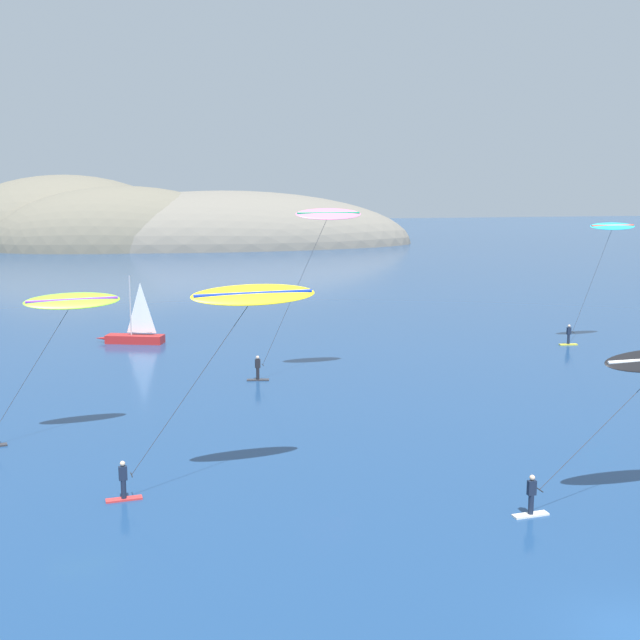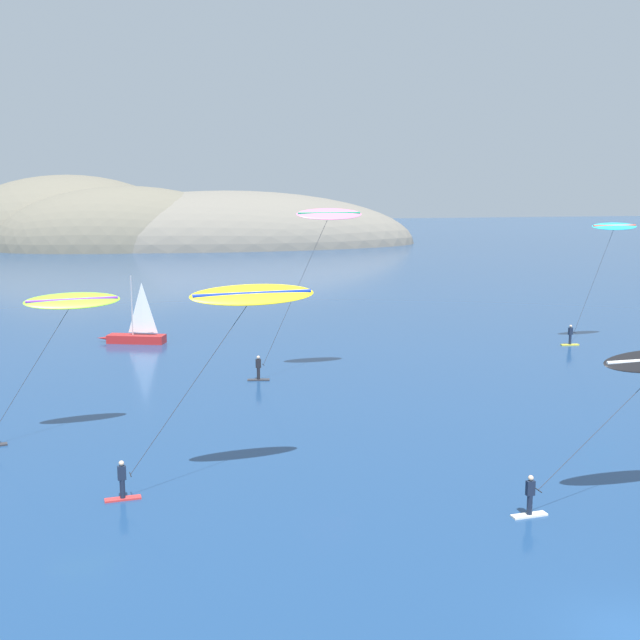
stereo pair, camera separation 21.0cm
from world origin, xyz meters
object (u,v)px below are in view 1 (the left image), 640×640
kitesurfer_pink (322,229)px  kitesurfer_yellow (243,311)px  kitesurfer_lime (64,314)px  sailboat_near (131,336)px  kitesurfer_cyan (608,239)px

kitesurfer_pink → kitesurfer_yellow: bearing=-113.6°
kitesurfer_lime → kitesurfer_pink: kitesurfer_pink is taller
kitesurfer_lime → kitesurfer_pink: size_ratio=0.66×
sailboat_near → kitesurfer_lime: size_ratio=0.77×
kitesurfer_yellow → kitesurfer_pink: size_ratio=0.80×
sailboat_near → kitesurfer_pink: 22.12m
kitesurfer_yellow → kitesurfer_lime: bearing=131.6°
kitesurfer_cyan → sailboat_near: bearing=166.2°
kitesurfer_cyan → kitesurfer_lime: 45.23m
kitesurfer_cyan → kitesurfer_lime: kitesurfer_cyan is taller
kitesurfer_lime → kitesurfer_yellow: bearing=-48.4°
sailboat_near → kitesurfer_pink: bearing=-51.0°
kitesurfer_pink → kitesurfer_lime: bearing=-147.8°
sailboat_near → kitesurfer_cyan: kitesurfer_cyan is taller
kitesurfer_cyan → kitesurfer_pink: 26.73m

